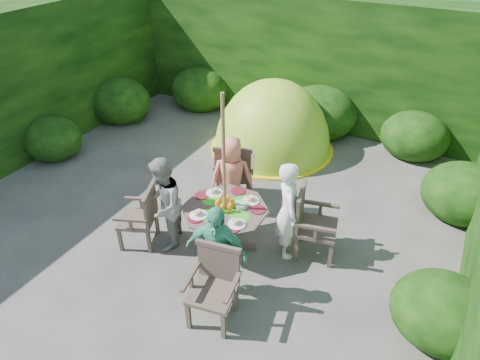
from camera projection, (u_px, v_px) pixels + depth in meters
The scene contains 13 objects.
ground at pixel (204, 213), 6.41m from camera, with size 60.00×60.00×0.00m, color #45433E.
hedge_enclosure at pixel (246, 104), 6.71m from camera, with size 9.00×9.00×2.50m.
patio_table at pixel (226, 215), 5.48m from camera, with size 1.47×1.47×0.78m.
parasol_pole at pixel (224, 179), 5.18m from camera, with size 0.04×0.04×2.20m, color brown.
garden_chair_right at pixel (311, 222), 5.43m from camera, with size 0.60×0.65×0.93m.
garden_chair_left at pixel (142, 216), 5.62m from camera, with size 0.60×0.63×0.84m.
garden_chair_back at pixel (234, 172), 6.41m from camera, with size 0.73×0.69×0.96m.
garden_chair_front at pixel (215, 284), 4.60m from camera, with size 0.59×0.54×0.87m.
child_right at pixel (288, 210), 5.34m from camera, with size 0.49×0.32×1.36m, color white.
child_left at pixel (163, 205), 5.48m from camera, with size 0.63×0.49×1.30m, color gray.
child_back at pixel (232, 177), 6.11m from camera, with size 0.60×0.39×1.23m, color #EB7E61.
child_front at pixel (216, 253), 4.77m from camera, with size 0.74×0.31×1.26m, color #4BB18B.
dome_tent at pixel (271, 148), 8.09m from camera, with size 2.42×2.42×2.63m.
Camera 1 is at (2.90, -4.23, 3.92)m, focal length 32.00 mm.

